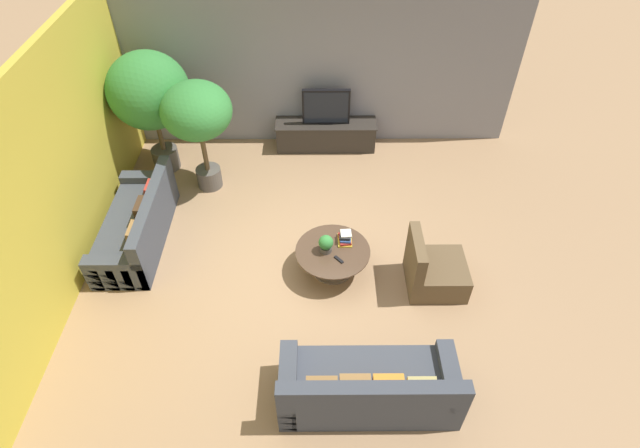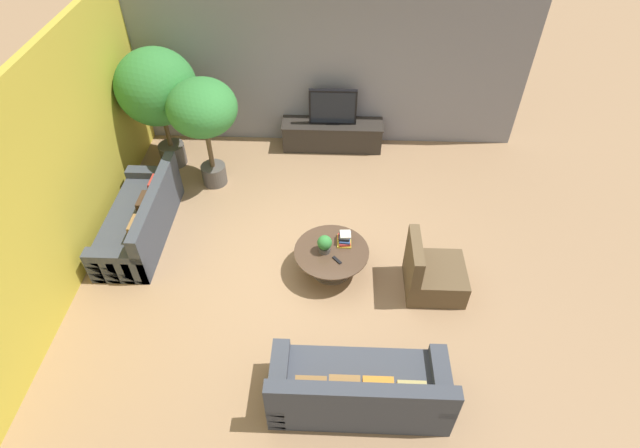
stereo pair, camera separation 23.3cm
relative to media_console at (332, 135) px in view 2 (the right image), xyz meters
name	(u,v)px [view 2 (the right image)]	position (x,y,z in m)	size (l,w,h in m)	color
ground_plane	(308,260)	(-0.30, -2.94, -0.27)	(24.00, 24.00, 0.00)	#9E7A56
back_wall_stone	(317,65)	(-0.30, 0.32, 1.23)	(7.40, 0.12, 3.00)	gray
side_wall_left	(62,166)	(-3.56, -2.74, 1.23)	(0.12, 7.40, 3.00)	gold
media_console	(332,135)	(0.00, 0.00, 0.00)	(1.87, 0.50, 0.53)	#2D2823
television	(333,107)	(0.00, 0.00, 0.58)	(0.86, 0.13, 0.67)	black
coffee_table	(331,257)	(0.05, -3.12, 0.02)	(1.06, 1.06, 0.41)	#756656
couch_by_wall	(141,220)	(-2.88, -2.47, 0.01)	(0.84, 2.06, 0.84)	#3D424C
couch_near_entry	(359,390)	(0.41, -5.15, 0.02)	(2.02, 0.84, 0.84)	#3D424C
armchair_wicker	(432,274)	(1.44, -3.39, 0.00)	(0.80, 0.76, 0.86)	brown
potted_palm_tall	(157,90)	(-2.88, -0.62, 1.21)	(1.32, 1.32, 2.15)	#514C47
potted_palm_corner	(203,112)	(-2.02, -1.16, 1.13)	(1.11, 1.11, 1.93)	#514C47
potted_plant_tabletop	(325,244)	(-0.04, -3.13, 0.28)	(0.21, 0.21, 0.27)	#514C47
book_stack	(344,238)	(0.23, -2.94, 0.20)	(0.20, 0.28, 0.15)	gold
remote_black	(337,260)	(0.13, -3.31, 0.15)	(0.04, 0.16, 0.02)	black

